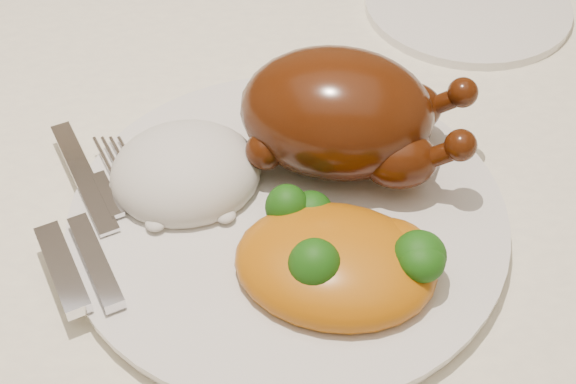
{
  "coord_description": "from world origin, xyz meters",
  "views": [
    {
      "loc": [
        0.05,
        -0.48,
        1.2
      ],
      "look_at": [
        0.06,
        -0.1,
        0.8
      ],
      "focal_mm": 50.0,
      "sensor_mm": 36.0,
      "label": 1
    }
  ],
  "objects_px": {
    "dinner_plate": "(288,218)",
    "roast_chicken": "(342,114)",
    "dining_table": "(220,221)",
    "side_plate": "(467,5)"
  },
  "relations": [
    {
      "from": "dining_table",
      "to": "roast_chicken",
      "type": "relative_size",
      "value": 8.7
    },
    {
      "from": "dining_table",
      "to": "side_plate",
      "type": "distance_m",
      "value": 0.32
    },
    {
      "from": "dinner_plate",
      "to": "side_plate",
      "type": "xyz_separation_m",
      "value": [
        0.18,
        0.27,
        -0.0
      ]
    },
    {
      "from": "dinner_plate",
      "to": "side_plate",
      "type": "bearing_deg",
      "value": 56.58
    },
    {
      "from": "side_plate",
      "to": "dinner_plate",
      "type": "bearing_deg",
      "value": -123.42
    },
    {
      "from": "roast_chicken",
      "to": "dinner_plate",
      "type": "bearing_deg",
      "value": -114.81
    },
    {
      "from": "dinner_plate",
      "to": "roast_chicken",
      "type": "height_order",
      "value": "roast_chicken"
    },
    {
      "from": "dinner_plate",
      "to": "roast_chicken",
      "type": "relative_size",
      "value": 1.67
    },
    {
      "from": "dining_table",
      "to": "dinner_plate",
      "type": "height_order",
      "value": "dinner_plate"
    },
    {
      "from": "dinner_plate",
      "to": "side_plate",
      "type": "height_order",
      "value": "dinner_plate"
    }
  ]
}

